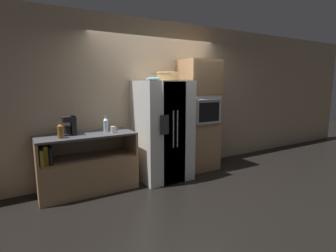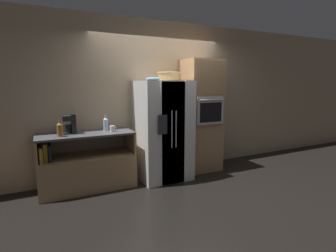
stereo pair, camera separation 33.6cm
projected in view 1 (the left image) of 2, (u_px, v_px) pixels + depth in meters
name	position (u px, v px, depth m)	size (l,w,h in m)	color
ground_plane	(169.00, 177.00, 4.74)	(20.00, 20.00, 0.00)	black
wall_back	(156.00, 98.00, 4.91)	(12.00, 0.06, 2.80)	tan
counter_left	(87.00, 171.00, 4.09)	(1.46, 0.61, 0.91)	#A87F56
refrigerator	(163.00, 130.00, 4.58)	(0.87, 0.83, 1.72)	white
wall_oven	(198.00, 115.00, 5.07)	(0.69, 0.64, 2.11)	#A87F56
wicker_basket	(168.00, 76.00, 4.59)	(0.41, 0.41, 0.15)	tan
fruit_bowl	(153.00, 79.00, 4.30)	(0.25, 0.25, 0.06)	#668C99
bottle_tall	(106.00, 124.00, 4.21)	(0.08, 0.08, 0.26)	silver
bottle_short	(60.00, 130.00, 3.70)	(0.09, 0.09, 0.24)	brown
mug	(113.00, 129.00, 4.13)	(0.11, 0.08, 0.10)	silver
coffee_maker	(70.00, 125.00, 3.93)	(0.19, 0.18, 0.28)	black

